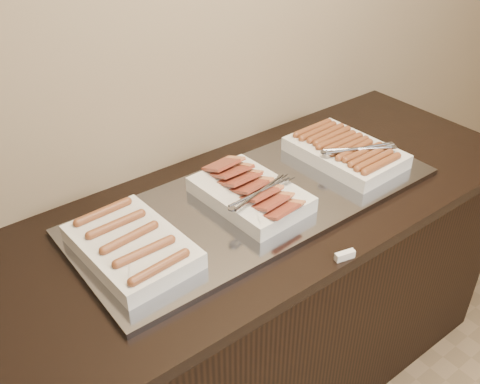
# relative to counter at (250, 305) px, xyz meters

# --- Properties ---
(counter) EXTENTS (2.06, 0.76, 0.90)m
(counter) POSITION_rel_counter_xyz_m (0.00, 0.00, 0.00)
(counter) COLOR black
(counter) RESTS_ON ground
(warming_tray) EXTENTS (1.20, 0.50, 0.02)m
(warming_tray) POSITION_rel_counter_xyz_m (0.03, 0.00, 0.46)
(warming_tray) COLOR gray
(warming_tray) RESTS_ON counter
(dish_left) EXTENTS (0.26, 0.38, 0.07)m
(dish_left) POSITION_rel_counter_xyz_m (-0.42, -0.00, 0.50)
(dish_left) COLOR silver
(dish_left) RESTS_ON warming_tray
(dish_center) EXTENTS (0.27, 0.39, 0.09)m
(dish_center) POSITION_rel_counter_xyz_m (-0.01, -0.00, 0.50)
(dish_center) COLOR silver
(dish_center) RESTS_ON warming_tray
(dish_right) EXTENTS (0.28, 0.39, 0.08)m
(dish_right) POSITION_rel_counter_xyz_m (0.43, -0.00, 0.50)
(dish_right) COLOR silver
(dish_right) RESTS_ON warming_tray
(label_holder) EXTENTS (0.06, 0.03, 0.02)m
(label_holder) POSITION_rel_counter_xyz_m (0.04, -0.36, 0.46)
(label_holder) COLOR silver
(label_holder) RESTS_ON counter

